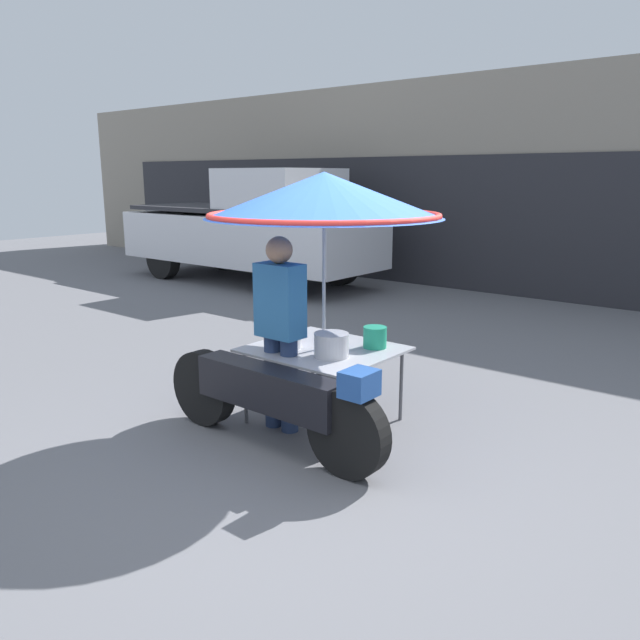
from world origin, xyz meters
name	(u,v)px	position (x,y,z in m)	size (l,w,h in m)	color
ground_plane	(313,458)	(0.00, 0.00, 0.00)	(36.00, 36.00, 0.00)	slate
shopfront_building	(626,186)	(0.00, 8.15, 1.88)	(28.00, 2.06, 3.78)	gray
vendor_motorcycle_cart	(318,232)	(-0.39, 0.53, 1.62)	(2.14, 1.90, 2.08)	black
vendor_person	(280,324)	(-0.57, 0.27, 0.89)	(0.38, 0.22, 1.59)	navy
pickup_truck	(253,229)	(-5.88, 5.26, 1.04)	(5.43, 1.91, 2.17)	black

